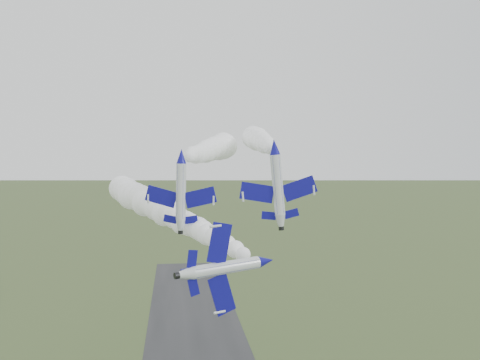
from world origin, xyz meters
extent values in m
cylinder|color=silver|center=(4.76, -0.42, 32.08)|extent=(4.06, 7.60, 1.42)
cone|color=#110E83|center=(6.48, -4.89, 32.08)|extent=(2.04, 2.37, 1.42)
cone|color=silver|center=(3.10, 3.89, 32.08)|extent=(1.91, 2.03, 1.42)
cylinder|color=black|center=(2.78, 4.74, 32.08)|extent=(0.87, 0.77, 0.72)
ellipsoid|color=black|center=(5.94, -2.06, 32.10)|extent=(1.82, 2.77, 0.95)
cube|color=#110E83|center=(4.25, 0.16, 34.78)|extent=(1.09, 2.15, 4.16)
cube|color=#110E83|center=(4.50, 0.26, 29.36)|extent=(1.09, 2.15, 4.16)
cube|color=#110E83|center=(3.33, 3.11, 33.52)|extent=(0.52, 0.99, 1.81)
cube|color=#110E83|center=(3.46, 3.16, 30.63)|extent=(0.52, 0.99, 1.81)
cube|color=#110E83|center=(4.57, 3.35, 32.14)|extent=(2.38, 2.07, 0.21)
cylinder|color=silver|center=(-4.04, 18.72, 43.53)|extent=(3.22, 8.07, 1.44)
cone|color=#110E83|center=(-5.19, 13.83, 43.53)|extent=(1.88, 2.36, 1.44)
cone|color=silver|center=(-2.94, 23.41, 43.53)|extent=(1.79, 1.99, 1.44)
cylinder|color=black|center=(-2.72, 24.33, 43.53)|extent=(0.84, 0.72, 0.73)
ellipsoid|color=black|center=(-4.50, 16.72, 44.06)|extent=(1.56, 2.87, 0.96)
cube|color=#110E83|center=(-6.63, 20.10, 43.44)|extent=(4.76, 3.21, 0.20)
cube|color=#110E83|center=(-1.11, 18.80, 43.34)|extent=(4.76, 3.21, 0.20)
cube|color=#110E83|center=(-4.61, 22.93, 43.56)|extent=(2.08, 1.45, 0.13)
cube|color=#110E83|center=(-1.66, 22.24, 43.51)|extent=(2.08, 1.45, 0.13)
cube|color=#110E83|center=(-3.16, 22.36, 44.76)|extent=(0.49, 1.51, 2.08)
cylinder|color=silver|center=(9.54, 19.70, 44.89)|extent=(2.45, 8.94, 1.71)
cone|color=#110E83|center=(9.07, 14.15, 44.89)|extent=(1.90, 2.45, 1.71)
cone|color=silver|center=(9.99, 25.04, 44.89)|extent=(1.86, 2.03, 1.71)
cylinder|color=black|center=(10.08, 26.09, 44.89)|extent=(0.92, 0.70, 0.87)
ellipsoid|color=black|center=(9.29, 17.44, 45.48)|extent=(1.39, 3.11, 1.14)
cube|color=#110E83|center=(6.50, 20.80, 44.46)|extent=(5.03, 2.92, 0.57)
cube|color=#110E83|center=(12.75, 20.27, 45.01)|extent=(5.03, 2.92, 0.57)
cube|color=#110E83|center=(8.25, 24.24, 44.74)|extent=(2.19, 1.33, 0.29)
cube|color=#110E83|center=(11.58, 23.96, 45.04)|extent=(2.19, 1.33, 0.29)
cube|color=#110E83|center=(9.77, 23.86, 46.25)|extent=(0.47, 1.70, 2.31)
camera|label=1|loc=(-5.14, -57.40, 43.42)|focal=40.00mm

